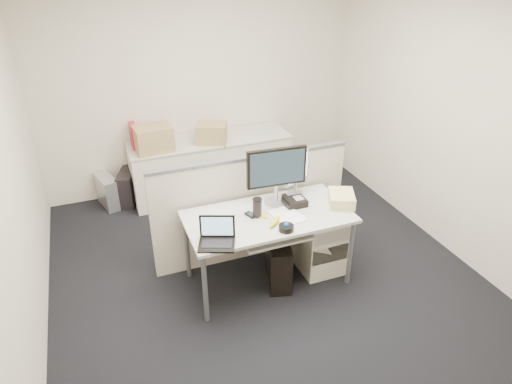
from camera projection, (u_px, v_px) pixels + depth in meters
name	position (u px, v px, depth m)	size (l,w,h in m)	color
floor	(267.00, 279.00, 4.46)	(4.00, 4.50, 0.01)	black
wall_back	(200.00, 84.00, 5.65)	(4.00, 0.02, 2.70)	beige
wall_front	(468.00, 348.00, 1.97)	(4.00, 0.02, 2.70)	beige
wall_left	(5.00, 194.00, 3.18)	(0.02, 4.50, 2.70)	beige
wall_right	(459.00, 123.00, 4.44)	(0.02, 4.50, 2.70)	beige
desk	(268.00, 221.00, 4.14)	(1.50, 0.75, 0.73)	beige
keyboard_tray	(276.00, 236.00, 4.02)	(0.62, 0.32, 0.02)	beige
drawer_pedestal	(317.00, 237.00, 4.52)	(0.40, 0.55, 0.65)	beige
cubicle_partition	(251.00, 209.00, 4.56)	(2.00, 0.06, 1.10)	beige
back_counter	(211.00, 166.00, 5.87)	(2.00, 0.60, 0.72)	beige
monitor_main	(276.00, 177.00, 4.17)	(0.56, 0.22, 0.56)	black
monitor_small	(296.00, 175.00, 4.36)	(0.34, 0.17, 0.42)	#B7B7BC
laptop	(216.00, 234.00, 3.65)	(0.29, 0.22, 0.22)	black
trackball	(286.00, 228.00, 3.89)	(0.13, 0.13, 0.05)	black
desk_phone	(295.00, 202.00, 4.26)	(0.20, 0.17, 0.06)	black
paper_stack	(287.00, 216.00, 4.09)	(0.24, 0.30, 0.01)	white
sticky_pad	(263.00, 216.00, 4.09)	(0.07, 0.07, 0.01)	gold
travel_mug	(257.00, 208.00, 4.06)	(0.08, 0.08, 0.17)	black
banana	(275.00, 222.00, 3.98)	(0.20, 0.05, 0.04)	yellow
cellphone	(251.00, 215.00, 4.10)	(0.06, 0.12, 0.02)	black
manila_folders	(341.00, 198.00, 4.27)	(0.23, 0.29, 0.11)	tan
keyboard	(279.00, 230.00, 4.05)	(0.48, 0.17, 0.03)	black
pc_tower_desk	(279.00, 261.00, 4.34)	(0.20, 0.49, 0.46)	black
pc_tower_spare_dark	(128.00, 187.00, 5.69)	(0.18, 0.45, 0.42)	black
pc_tower_spare_silver	(108.00, 191.00, 5.62)	(0.17, 0.42, 0.39)	#B7B7BC
cardboard_box_left	(154.00, 139.00, 5.30)	(0.42, 0.32, 0.32)	tan
cardboard_box_right	(212.00, 134.00, 5.53)	(0.36, 0.28, 0.26)	tan
red_binder	(134.00, 136.00, 5.43)	(0.07, 0.31, 0.29)	#A71F29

